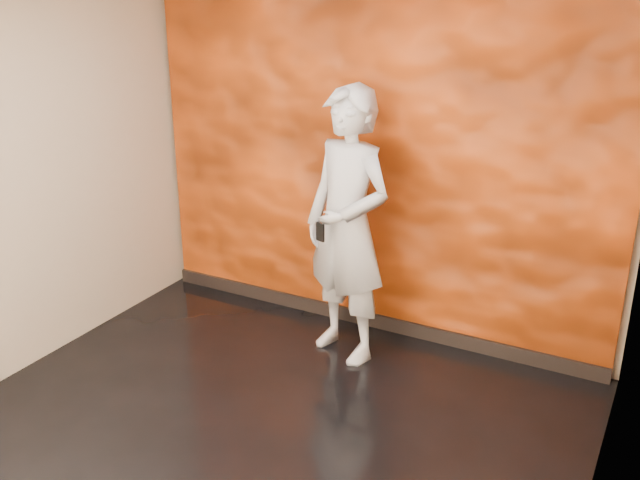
# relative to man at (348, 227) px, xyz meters

# --- Properties ---
(room) EXTENTS (4.02, 4.02, 2.81)m
(room) POSITION_rel_man_xyz_m (-0.04, -1.44, 0.36)
(room) COLOR black
(room) RESTS_ON ground
(feature_wall) EXTENTS (3.90, 0.06, 2.75)m
(feature_wall) POSITION_rel_man_xyz_m (-0.04, 0.52, 0.34)
(feature_wall) COLOR #FC5812
(feature_wall) RESTS_ON ground
(baseboard) EXTENTS (3.90, 0.04, 0.12)m
(baseboard) POSITION_rel_man_xyz_m (-0.04, 0.48, -0.98)
(baseboard) COLOR black
(baseboard) RESTS_ON ground
(man) EXTENTS (0.88, 0.72, 2.09)m
(man) POSITION_rel_man_xyz_m (0.00, 0.00, 0.00)
(man) COLOR #9A9EA9
(man) RESTS_ON ground
(phone) EXTENTS (0.07, 0.04, 0.14)m
(phone) POSITION_rel_man_xyz_m (-0.08, -0.29, 0.04)
(phone) COLOR black
(phone) RESTS_ON man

